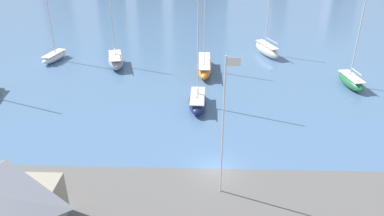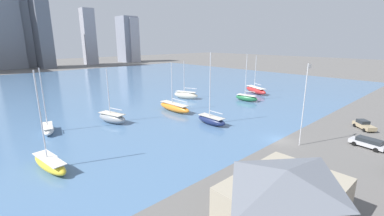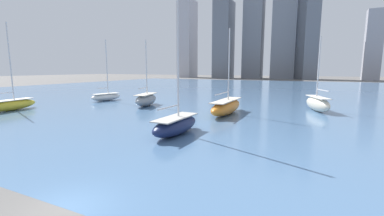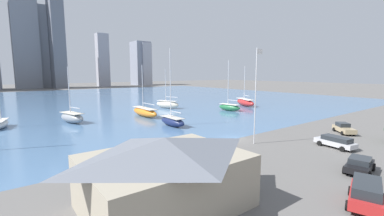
% 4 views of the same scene
% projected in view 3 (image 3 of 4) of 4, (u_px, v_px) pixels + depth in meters
% --- Properties ---
extents(ground_plane, '(500.00, 500.00, 0.00)m').
position_uv_depth(ground_plane, '(66.00, 209.00, 11.60)').
color(ground_plane, '#605E5B').
extents(harbor_water, '(180.00, 140.00, 0.00)m').
position_uv_depth(harbor_water, '(277.00, 91.00, 74.00)').
color(harbor_water, '#4C7099').
rests_on(harbor_water, ground_plane).
extents(distant_city_skyline, '(162.37, 24.20, 63.84)m').
position_uv_depth(distant_city_skyline, '(279.00, 36.00, 165.49)').
color(distant_city_skyline, '#A8A8B2').
rests_on(distant_city_skyline, ground_plane).
extents(sailboat_orange, '(2.45, 10.47, 11.80)m').
position_uv_depth(sailboat_orange, '(226.00, 107.00, 35.94)').
color(sailboat_orange, orange).
rests_on(sailboat_orange, harbor_water).
extents(sailboat_yellow, '(3.06, 8.45, 13.20)m').
position_uv_depth(sailboat_yellow, '(11.00, 104.00, 39.08)').
color(sailboat_yellow, yellow).
rests_on(sailboat_yellow, harbor_water).
extents(sailboat_white, '(3.53, 6.74, 12.02)m').
position_uv_depth(sailboat_white, '(106.00, 96.00, 51.50)').
color(sailboat_white, white).
rests_on(sailboat_white, harbor_water).
extents(sailboat_navy, '(2.49, 7.24, 14.48)m').
position_uv_depth(sailboat_navy, '(176.00, 124.00, 24.78)').
color(sailboat_navy, '#19234C').
rests_on(sailboat_navy, harbor_water).
extents(sailboat_gray, '(4.31, 7.75, 11.21)m').
position_uv_depth(sailboat_gray, '(146.00, 99.00, 44.24)').
color(sailboat_gray, gray).
rests_on(sailboat_gray, harbor_water).
extents(sailboat_cream, '(4.45, 7.82, 11.05)m').
position_uv_depth(sailboat_cream, '(318.00, 103.00, 38.63)').
color(sailboat_cream, beige).
rests_on(sailboat_cream, harbor_water).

